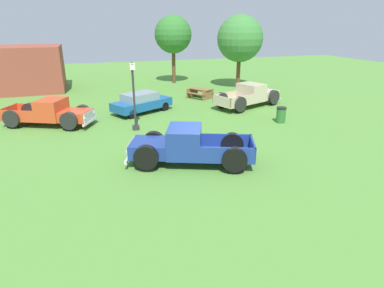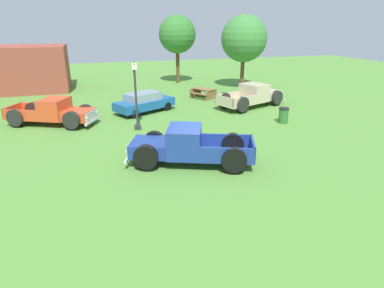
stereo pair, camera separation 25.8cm
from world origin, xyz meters
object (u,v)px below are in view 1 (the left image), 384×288
object	(u,v)px
lamp_post_near	(134,95)
picnic_table	(200,92)
trash_can	(281,115)
oak_tree_west	(173,35)
pickup_truck_behind_left	(54,113)
oak_tree_east	(240,39)
pickup_truck_foreground	(183,147)
pickup_truck_behind_right	(251,95)
sedan_distant_a	(141,102)

from	to	relation	value
lamp_post_near	picnic_table	world-z (taller)	lamp_post_near
trash_can	oak_tree_west	xyz separation A→B (m)	(-2.49, 15.69, 4.19)
pickup_truck_behind_left	oak_tree_east	bearing A→B (deg)	26.04
pickup_truck_behind_left	picnic_table	xyz separation A→B (m)	(10.72, 4.41, -0.26)
pickup_truck_foreground	pickup_truck_behind_right	bearing A→B (deg)	47.40
pickup_truck_behind_right	oak_tree_west	world-z (taller)	oak_tree_west
trash_can	pickup_truck_behind_right	bearing A→B (deg)	86.33
pickup_truck_foreground	oak_tree_west	bearing A→B (deg)	75.88
oak_tree_east	pickup_truck_foreground	bearing A→B (deg)	-123.12
trash_can	sedan_distant_a	bearing A→B (deg)	146.96
pickup_truck_foreground	pickup_truck_behind_left	distance (m)	9.54
oak_tree_west	pickup_truck_foreground	bearing A→B (deg)	-104.12
pickup_truck_foreground	sedan_distant_a	distance (m)	9.05
pickup_truck_behind_right	lamp_post_near	distance (m)	9.52
pickup_truck_behind_left	sedan_distant_a	distance (m)	5.60
lamp_post_near	trash_can	xyz separation A→B (m)	(8.66, -1.33, -1.52)
pickup_truck_foreground	picnic_table	size ratio (longest dim) A/B	2.43
pickup_truck_behind_left	picnic_table	world-z (taller)	pickup_truck_behind_left
pickup_truck_behind_left	lamp_post_near	distance (m)	5.16
lamp_post_near	oak_tree_east	size ratio (longest dim) A/B	0.59
sedan_distant_a	lamp_post_near	bearing A→B (deg)	-105.02
pickup_truck_foreground	lamp_post_near	size ratio (longest dim) A/B	1.48
oak_tree_east	trash_can	bearing A→B (deg)	-102.71
pickup_truck_foreground	picnic_table	distance (m)	13.12
pickup_truck_foreground	oak_tree_east	world-z (taller)	oak_tree_east
oak_tree_east	oak_tree_west	bearing A→B (deg)	138.84
oak_tree_west	lamp_post_near	bearing A→B (deg)	-113.24
sedan_distant_a	oak_tree_west	xyz separation A→B (m)	(5.18, 10.70, 3.95)
sedan_distant_a	picnic_table	bearing A→B (deg)	29.96
pickup_truck_behind_left	trash_can	distance (m)	13.60
pickup_truck_behind_right	picnic_table	distance (m)	4.55
oak_tree_east	oak_tree_west	distance (m)	6.70
pickup_truck_behind_right	lamp_post_near	bearing A→B (deg)	-161.27
pickup_truck_behind_right	oak_tree_east	world-z (taller)	oak_tree_east
pickup_truck_foreground	pickup_truck_behind_right	world-z (taller)	pickup_truck_behind_right
picnic_table	oak_tree_west	bearing A→B (deg)	90.83
picnic_table	trash_can	bearing A→B (deg)	-73.50
pickup_truck_foreground	oak_tree_west	xyz separation A→B (m)	(4.96, 19.74, 3.90)
pickup_truck_behind_right	trash_can	xyz separation A→B (m)	(-0.28, -4.37, -0.30)
pickup_truck_foreground	picnic_table	world-z (taller)	pickup_truck_foreground
lamp_post_near	oak_tree_west	distance (m)	15.85
picnic_table	lamp_post_near	bearing A→B (deg)	-133.08
trash_can	oak_tree_west	distance (m)	16.43
pickup_truck_behind_right	picnic_table	world-z (taller)	pickup_truck_behind_right
pickup_truck_behind_right	picnic_table	bearing A→B (deg)	125.90
pickup_truck_behind_right	picnic_table	xyz separation A→B (m)	(-2.66, 3.68, -0.29)
pickup_truck_behind_left	sedan_distant_a	world-z (taller)	pickup_truck_behind_left
pickup_truck_behind_left	pickup_truck_behind_right	distance (m)	13.41
oak_tree_west	picnic_table	bearing A→B (deg)	-89.17
pickup_truck_behind_right	sedan_distant_a	xyz separation A→B (m)	(-7.96, 0.63, -0.07)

